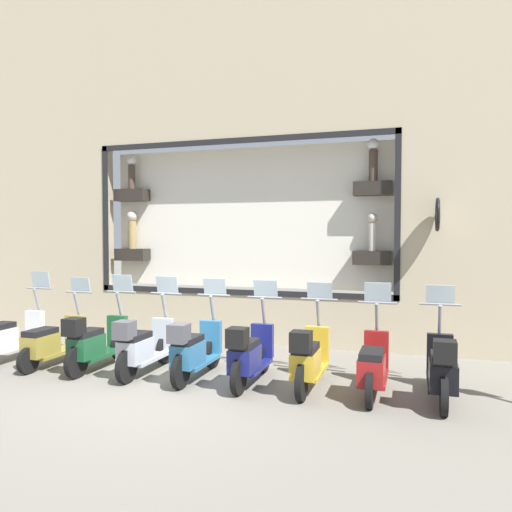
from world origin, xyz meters
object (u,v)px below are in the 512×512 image
(scooter_yellow_2, at_px, (309,359))
(scooter_white_8, at_px, (10,337))
(scooter_teal_4, at_px, (194,350))
(scooter_red_1, at_px, (373,367))
(scooter_black_0, at_px, (442,369))
(scooter_navy_3, at_px, (249,355))
(scooter_silver_5, at_px, (143,346))
(scooter_olive_7, at_px, (52,343))
(scooter_green_6, at_px, (94,343))

(scooter_yellow_2, xyz_separation_m, scooter_white_8, (0.06, 5.60, -0.04))
(scooter_teal_4, bearing_deg, scooter_red_1, -88.86)
(scooter_black_0, bearing_deg, scooter_teal_4, 89.96)
(scooter_navy_3, bearing_deg, scooter_white_8, 89.24)
(scooter_black_0, relative_size, scooter_silver_5, 1.00)
(scooter_navy_3, xyz_separation_m, scooter_teal_4, (0.00, 0.93, 0.00))
(scooter_silver_5, relative_size, scooter_white_8, 1.00)
(scooter_red_1, relative_size, scooter_olive_7, 1.01)
(scooter_silver_5, bearing_deg, scooter_navy_3, -90.03)
(scooter_silver_5, bearing_deg, scooter_red_1, -89.14)
(scooter_black_0, height_order, scooter_white_8, scooter_white_8)
(scooter_black_0, distance_m, scooter_navy_3, 2.80)
(scooter_yellow_2, height_order, scooter_olive_7, scooter_yellow_2)
(scooter_silver_5, height_order, scooter_green_6, scooter_green_6)
(scooter_silver_5, relative_size, scooter_green_6, 1.00)
(scooter_teal_4, xyz_separation_m, scooter_green_6, (-0.00, 1.87, -0.00))
(scooter_black_0, bearing_deg, scooter_green_6, 89.99)
(scooter_white_8, bearing_deg, scooter_yellow_2, -90.62)
(scooter_green_6, height_order, scooter_olive_7, scooter_green_6)
(scooter_green_6, height_order, scooter_white_8, scooter_white_8)
(scooter_green_6, relative_size, scooter_white_8, 1.00)
(scooter_red_1, xyz_separation_m, scooter_olive_7, (-0.01, 5.60, -0.02))
(scooter_navy_3, height_order, scooter_olive_7, scooter_navy_3)
(scooter_yellow_2, relative_size, scooter_white_8, 1.00)
(scooter_yellow_2, height_order, scooter_silver_5, scooter_silver_5)
(scooter_yellow_2, xyz_separation_m, scooter_navy_3, (-0.00, 0.93, -0.00))
(scooter_black_0, height_order, scooter_teal_4, scooter_teal_4)
(scooter_black_0, xyz_separation_m, scooter_yellow_2, (0.00, 1.87, 0.00))
(scooter_red_1, distance_m, scooter_navy_3, 1.87)
(scooter_silver_5, distance_m, scooter_green_6, 0.93)
(scooter_black_0, xyz_separation_m, scooter_olive_7, (0.05, 6.53, -0.07))
(scooter_black_0, xyz_separation_m, scooter_red_1, (0.06, 0.93, -0.05))
(scooter_yellow_2, relative_size, scooter_navy_3, 1.00)
(scooter_teal_4, distance_m, scooter_white_8, 3.73)
(scooter_navy_3, height_order, scooter_silver_5, scooter_silver_5)
(scooter_silver_5, bearing_deg, scooter_white_8, 88.76)
(scooter_red_1, relative_size, scooter_white_8, 1.00)
(scooter_navy_3, height_order, scooter_teal_4, scooter_teal_4)
(scooter_olive_7, xyz_separation_m, scooter_white_8, (0.01, 0.93, 0.03))
(scooter_silver_5, height_order, scooter_white_8, scooter_white_8)
(scooter_red_1, xyz_separation_m, scooter_green_6, (-0.06, 4.67, 0.05))
(scooter_red_1, height_order, scooter_green_6, scooter_green_6)
(scooter_olive_7, bearing_deg, scooter_silver_5, -91.56)
(scooter_white_8, bearing_deg, scooter_silver_5, -91.24)
(scooter_navy_3, bearing_deg, scooter_yellow_2, -89.93)
(scooter_red_1, bearing_deg, scooter_olive_7, 90.06)
(scooter_yellow_2, xyz_separation_m, scooter_green_6, (-0.00, 3.73, -0.00))
(scooter_silver_5, bearing_deg, scooter_black_0, -90.02)
(scooter_navy_3, relative_size, scooter_olive_7, 1.01)
(scooter_black_0, xyz_separation_m, scooter_teal_4, (0.00, 3.73, 0.00))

